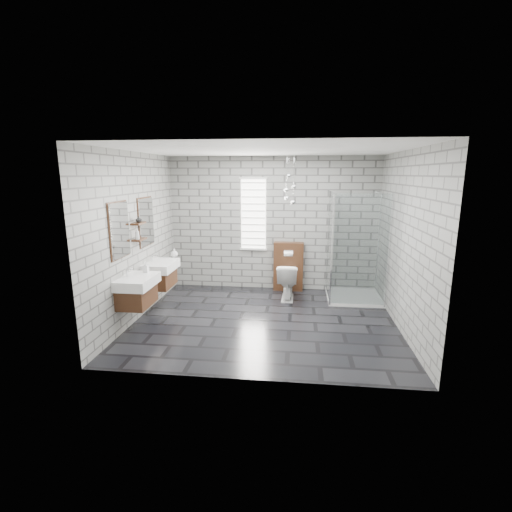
% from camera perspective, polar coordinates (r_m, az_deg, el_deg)
% --- Properties ---
extents(floor, '(4.20, 3.60, 0.02)m').
position_cam_1_polar(floor, '(6.17, 1.34, -9.98)').
color(floor, black).
rests_on(floor, ground).
extents(ceiling, '(4.20, 3.60, 0.02)m').
position_cam_1_polar(ceiling, '(5.71, 1.48, 16.10)').
color(ceiling, white).
rests_on(ceiling, wall_back).
extents(wall_back, '(4.20, 0.02, 2.70)m').
position_cam_1_polar(wall_back, '(7.57, 2.64, 4.91)').
color(wall_back, gray).
rests_on(wall_back, floor).
extents(wall_front, '(4.20, 0.02, 2.70)m').
position_cam_1_polar(wall_front, '(4.03, -0.91, -1.90)').
color(wall_front, gray).
rests_on(wall_front, floor).
extents(wall_left, '(0.02, 3.60, 2.70)m').
position_cam_1_polar(wall_left, '(6.33, -17.99, 2.80)').
color(wall_left, gray).
rests_on(wall_left, floor).
extents(wall_right, '(0.02, 3.60, 2.70)m').
position_cam_1_polar(wall_right, '(5.99, 21.96, 1.97)').
color(wall_right, gray).
rests_on(wall_right, floor).
extents(vanity_left, '(0.47, 0.70, 1.57)m').
position_cam_1_polar(vanity_left, '(5.86, -18.13, -3.93)').
color(vanity_left, '#472815').
rests_on(vanity_left, wall_left).
extents(vanity_right, '(0.47, 0.70, 1.57)m').
position_cam_1_polar(vanity_right, '(6.72, -14.75, -1.64)').
color(vanity_right, '#472815').
rests_on(vanity_right, wall_left).
extents(shelf_lower, '(0.14, 0.30, 0.03)m').
position_cam_1_polar(shelf_lower, '(6.26, -17.49, 2.45)').
color(shelf_lower, '#472815').
rests_on(shelf_lower, wall_left).
extents(shelf_upper, '(0.14, 0.30, 0.03)m').
position_cam_1_polar(shelf_upper, '(6.22, -17.65, 4.81)').
color(shelf_upper, '#472815').
rests_on(shelf_upper, wall_left).
extents(window, '(0.56, 0.05, 1.48)m').
position_cam_1_polar(window, '(7.56, -0.40, 6.44)').
color(window, white).
rests_on(window, wall_back).
extents(cistern_panel, '(0.60, 0.20, 1.00)m').
position_cam_1_polar(cistern_panel, '(7.61, 5.00, -1.60)').
color(cistern_panel, '#472815').
rests_on(cistern_panel, floor).
extents(flush_plate, '(0.18, 0.01, 0.12)m').
position_cam_1_polar(flush_plate, '(7.44, 5.02, 0.44)').
color(flush_plate, silver).
rests_on(flush_plate, cistern_panel).
extents(shower_enclosure, '(1.00, 1.00, 2.03)m').
position_cam_1_polar(shower_enclosure, '(7.18, 14.27, -2.80)').
color(shower_enclosure, white).
rests_on(shower_enclosure, floor).
extents(pendant_cluster, '(0.23, 0.24, 0.91)m').
position_cam_1_polar(pendant_cluster, '(7.06, 5.22, 10.09)').
color(pendant_cluster, silver).
rests_on(pendant_cluster, ceiling).
extents(toilet, '(0.39, 0.68, 0.69)m').
position_cam_1_polar(toilet, '(7.13, 4.85, -3.88)').
color(toilet, white).
rests_on(toilet, floor).
extents(soap_bottle_a, '(0.08, 0.08, 0.17)m').
position_cam_1_polar(soap_bottle_a, '(6.02, -16.61, -1.63)').
color(soap_bottle_a, '#B2B2B2').
rests_on(soap_bottle_a, vanity_left).
extents(soap_bottle_b, '(0.13, 0.13, 0.16)m').
position_cam_1_polar(soap_bottle_b, '(7.00, -12.46, 0.48)').
color(soap_bottle_b, '#B2B2B2').
rests_on(soap_bottle_b, vanity_right).
extents(soap_bottle_c, '(0.08, 0.08, 0.18)m').
position_cam_1_polar(soap_bottle_c, '(6.16, -17.83, 3.27)').
color(soap_bottle_c, '#B2B2B2').
rests_on(soap_bottle_c, shelf_lower).
extents(vase, '(0.12, 0.12, 0.10)m').
position_cam_1_polar(vase, '(6.21, -17.61, 5.39)').
color(vase, '#B2B2B2').
rests_on(vase, shelf_upper).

